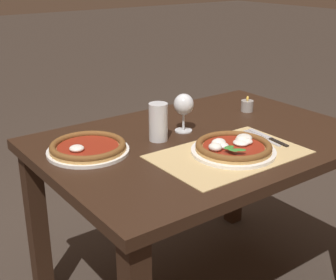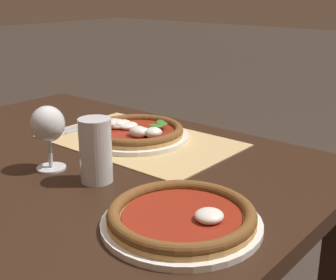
{
  "view_description": "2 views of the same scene",
  "coord_description": "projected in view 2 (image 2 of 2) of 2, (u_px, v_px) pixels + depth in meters",
  "views": [
    {
      "loc": [
        -1.12,
        -1.28,
        1.38
      ],
      "look_at": [
        -0.28,
        -0.14,
        0.84
      ],
      "focal_mm": 50.0,
      "sensor_mm": 36.0,
      "label": 1
    },
    {
      "loc": [
        -0.9,
        0.73,
        1.16
      ],
      "look_at": [
        -0.19,
        -0.12,
        0.79
      ],
      "focal_mm": 50.0,
      "sensor_mm": 36.0,
      "label": 2
    }
  ],
  "objects": [
    {
      "name": "pizza_far",
      "position": [
        182.0,
        217.0,
        0.84
      ],
      "size": [
        0.29,
        0.29,
        0.04
      ],
      "color": "white",
      "rests_on": "dining_table"
    },
    {
      "name": "fork",
      "position": [
        81.0,
        129.0,
        1.41
      ],
      "size": [
        0.04,
        0.2,
        0.0
      ],
      "color": "#B7B7BC",
      "rests_on": "paper_placemat"
    },
    {
      "name": "dining_table",
      "position": [
        83.0,
        194.0,
        1.24
      ],
      "size": [
        1.24,
        0.87,
        0.74
      ],
      "color": "black",
      "rests_on": "ground"
    },
    {
      "name": "pizza_near",
      "position": [
        135.0,
        132.0,
        1.32
      ],
      "size": [
        0.3,
        0.3,
        0.05
      ],
      "color": "white",
      "rests_on": "paper_placemat"
    },
    {
      "name": "paper_placemat",
      "position": [
        140.0,
        141.0,
        1.32
      ],
      "size": [
        0.53,
        0.34,
        0.0
      ],
      "primitive_type": "cube",
      "color": "tan",
      "rests_on": "dining_table"
    },
    {
      "name": "knife",
      "position": [
        79.0,
        127.0,
        1.43
      ],
      "size": [
        0.04,
        0.22,
        0.01
      ],
      "color": "black",
      "rests_on": "paper_placemat"
    },
    {
      "name": "pint_glass",
      "position": [
        96.0,
        152.0,
        1.03
      ],
      "size": [
        0.07,
        0.07,
        0.15
      ],
      "color": "silver",
      "rests_on": "dining_table"
    },
    {
      "name": "wine_glass",
      "position": [
        48.0,
        127.0,
        1.08
      ],
      "size": [
        0.08,
        0.08,
        0.16
      ],
      "color": "silver",
      "rests_on": "dining_table"
    }
  ]
}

